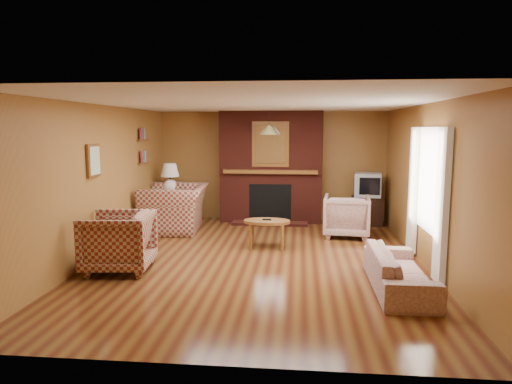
# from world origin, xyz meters

# --- Properties ---
(floor) EXTENTS (6.50, 6.50, 0.00)m
(floor) POSITION_xyz_m (0.00, 0.00, 0.00)
(floor) COLOR #471E0F
(floor) RESTS_ON ground
(ceiling) EXTENTS (6.50, 6.50, 0.00)m
(ceiling) POSITION_xyz_m (0.00, 0.00, 2.40)
(ceiling) COLOR silver
(ceiling) RESTS_ON wall_back
(wall_back) EXTENTS (6.50, 0.00, 6.50)m
(wall_back) POSITION_xyz_m (0.00, 3.25, 1.20)
(wall_back) COLOR olive
(wall_back) RESTS_ON floor
(wall_front) EXTENTS (6.50, 0.00, 6.50)m
(wall_front) POSITION_xyz_m (0.00, -3.25, 1.20)
(wall_front) COLOR olive
(wall_front) RESTS_ON floor
(wall_left) EXTENTS (0.00, 6.50, 6.50)m
(wall_left) POSITION_xyz_m (-2.50, 0.00, 1.20)
(wall_left) COLOR olive
(wall_left) RESTS_ON floor
(wall_right) EXTENTS (0.00, 6.50, 6.50)m
(wall_right) POSITION_xyz_m (2.50, 0.00, 1.20)
(wall_right) COLOR olive
(wall_right) RESTS_ON floor
(fireplace) EXTENTS (2.20, 0.82, 2.40)m
(fireplace) POSITION_xyz_m (0.00, 2.98, 1.18)
(fireplace) COLOR #4A1710
(fireplace) RESTS_ON floor
(window_right) EXTENTS (0.10, 1.85, 2.00)m
(window_right) POSITION_xyz_m (2.45, -0.20, 1.13)
(window_right) COLOR beige
(window_right) RESTS_ON wall_right
(bookshelf) EXTENTS (0.09, 0.55, 0.71)m
(bookshelf) POSITION_xyz_m (-2.44, 1.90, 1.67)
(bookshelf) COLOR brown
(bookshelf) RESTS_ON wall_left
(botanical_print) EXTENTS (0.05, 0.40, 0.50)m
(botanical_print) POSITION_xyz_m (-2.47, -0.30, 1.55)
(botanical_print) COLOR brown
(botanical_print) RESTS_ON wall_left
(pendant_light) EXTENTS (0.36, 0.36, 0.48)m
(pendant_light) POSITION_xyz_m (0.00, 2.30, 2.00)
(pendant_light) COLOR black
(pendant_light) RESTS_ON ceiling
(plaid_loveseat) EXTENTS (1.33, 1.49, 0.91)m
(plaid_loveseat) POSITION_xyz_m (-1.85, 1.90, 0.45)
(plaid_loveseat) COLOR maroon
(plaid_loveseat) RESTS_ON floor
(plaid_armchair) EXTENTS (1.03, 1.00, 0.85)m
(plaid_armchair) POSITION_xyz_m (-1.95, -0.75, 0.43)
(plaid_armchair) COLOR maroon
(plaid_armchair) RESTS_ON floor
(floral_sofa) EXTENTS (0.67, 1.70, 0.50)m
(floral_sofa) POSITION_xyz_m (1.90, -1.16, 0.25)
(floral_sofa) COLOR #BDB492
(floral_sofa) RESTS_ON floor
(floral_armchair) EXTENTS (0.92, 0.94, 0.78)m
(floral_armchair) POSITION_xyz_m (1.52, 1.71, 0.39)
(floral_armchair) COLOR #BDB492
(floral_armchair) RESTS_ON floor
(coffee_table) EXTENTS (0.79, 0.49, 0.50)m
(coffee_table) POSITION_xyz_m (0.08, 0.72, 0.41)
(coffee_table) COLOR brown
(coffee_table) RESTS_ON floor
(side_table) EXTENTS (0.50, 0.50, 0.66)m
(side_table) POSITION_xyz_m (-2.10, 2.45, 0.33)
(side_table) COLOR brown
(side_table) RESTS_ON floor
(table_lamp) EXTENTS (0.39, 0.39, 0.65)m
(table_lamp) POSITION_xyz_m (-2.10, 2.45, 1.02)
(table_lamp) COLOR silver
(table_lamp) RESTS_ON side_table
(tv_stand) EXTENTS (0.61, 0.56, 0.61)m
(tv_stand) POSITION_xyz_m (2.05, 2.80, 0.31)
(tv_stand) COLOR black
(tv_stand) RESTS_ON floor
(crt_tv) EXTENTS (0.60, 0.59, 0.49)m
(crt_tv) POSITION_xyz_m (2.05, 2.79, 0.86)
(crt_tv) COLOR #A1A3A8
(crt_tv) RESTS_ON tv_stand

